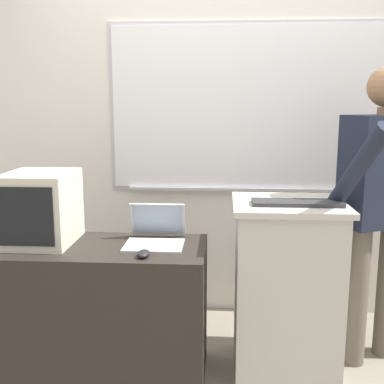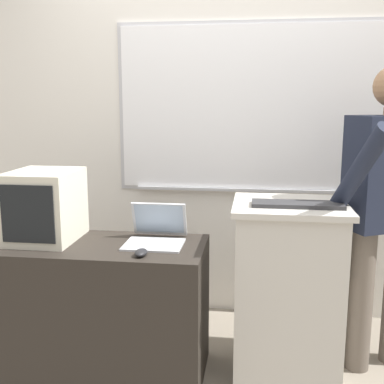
% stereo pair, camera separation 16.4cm
% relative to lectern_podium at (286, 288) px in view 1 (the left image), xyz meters
% --- Properties ---
extents(back_wall, '(6.40, 0.17, 2.99)m').
position_rel_lectern_podium_xyz_m(back_wall, '(-0.37, 0.84, 1.01)').
color(back_wall, silver).
rests_on(back_wall, ground_plane).
extents(lectern_podium, '(0.58, 0.53, 0.95)m').
position_rel_lectern_podium_xyz_m(lectern_podium, '(0.00, 0.00, 0.00)').
color(lectern_podium, '#BCB7AD').
rests_on(lectern_podium, ground_plane).
extents(side_desk, '(1.07, 0.53, 0.73)m').
position_rel_lectern_podium_xyz_m(side_desk, '(-0.97, -0.11, -0.11)').
color(side_desk, '#28231E').
rests_on(side_desk, ground_plane).
extents(person_presenter, '(0.60, 0.68, 1.65)m').
position_rel_lectern_podium_xyz_m(person_presenter, '(0.51, 0.15, 0.48)').
color(person_presenter, brown).
rests_on(person_presenter, ground_plane).
extents(laptop, '(0.30, 0.32, 0.20)m').
position_rel_lectern_podium_xyz_m(laptop, '(-0.70, -0.02, 0.31)').
color(laptop, '#B7BABF').
rests_on(laptop, side_desk).
extents(wireless_keyboard, '(0.45, 0.15, 0.02)m').
position_rel_lectern_podium_xyz_m(wireless_keyboard, '(0.03, -0.07, 0.48)').
color(wireless_keyboard, '#2D2D30').
rests_on(wireless_keyboard, lectern_podium).
extents(computer_mouse_by_laptop, '(0.06, 0.10, 0.03)m').
position_rel_lectern_podium_xyz_m(computer_mouse_by_laptop, '(-0.72, -0.28, 0.27)').
color(computer_mouse_by_laptop, black).
rests_on(computer_mouse_by_laptop, side_desk).
extents(crt_monitor, '(0.34, 0.41, 0.38)m').
position_rel_lectern_podium_xyz_m(crt_monitor, '(-1.30, -0.07, 0.44)').
color(crt_monitor, beige).
rests_on(crt_monitor, side_desk).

